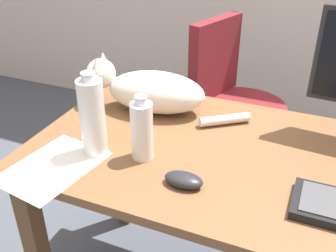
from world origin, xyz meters
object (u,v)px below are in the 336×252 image
computer_mouse (184,180)px  spray_bottle (92,117)px  office_chair (232,123)px  water_bottle (142,130)px  cat (150,90)px

computer_mouse → spray_bottle: (-0.31, 0.05, 0.11)m
office_chair → computer_mouse: size_ratio=8.46×
water_bottle → spray_bottle: size_ratio=0.78×
office_chair → spray_bottle: 1.06m
cat → water_bottle: bearing=-69.3°
office_chair → computer_mouse: (0.09, -0.98, 0.36)m
computer_mouse → water_bottle: size_ratio=0.54×
computer_mouse → spray_bottle: bearing=170.9°
spray_bottle → office_chair: bearing=76.8°
office_chair → water_bottle: (-0.07, -0.90, 0.43)m
office_chair → computer_mouse: office_chair is taller
office_chair → cat: cat is taller
spray_bottle → water_bottle: bearing=11.3°
office_chair → spray_bottle: spray_bottle is taller
cat → spray_bottle: (-0.04, -0.32, 0.04)m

